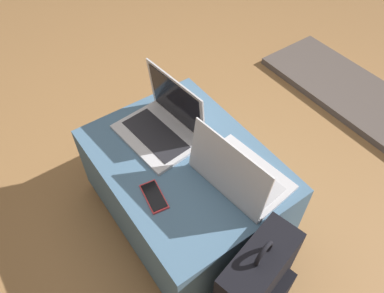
{
  "coord_description": "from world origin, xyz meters",
  "views": [
    {
      "loc": [
        0.83,
        -0.55,
        1.67
      ],
      "look_at": [
        0.02,
        0.03,
        0.51
      ],
      "focal_mm": 35.0,
      "sensor_mm": 36.0,
      "label": 1
    }
  ],
  "objects_px": {
    "cell_phone": "(154,196)",
    "backpack": "(255,286)",
    "laptop_near": "(163,124)",
    "laptop_far": "(238,173)"
  },
  "relations": [
    {
      "from": "cell_phone",
      "to": "backpack",
      "type": "relative_size",
      "value": 0.28
    },
    {
      "from": "laptop_far",
      "to": "backpack",
      "type": "distance_m",
      "value": 0.44
    },
    {
      "from": "laptop_far",
      "to": "backpack",
      "type": "relative_size",
      "value": 0.72
    },
    {
      "from": "laptop_near",
      "to": "cell_phone",
      "type": "relative_size",
      "value": 2.49
    },
    {
      "from": "laptop_near",
      "to": "cell_phone",
      "type": "distance_m",
      "value": 0.35
    },
    {
      "from": "laptop_near",
      "to": "cell_phone",
      "type": "height_order",
      "value": "laptop_near"
    },
    {
      "from": "backpack",
      "to": "laptop_far",
      "type": "bearing_deg",
      "value": 51.17
    },
    {
      "from": "cell_phone",
      "to": "backpack",
      "type": "distance_m",
      "value": 0.52
    },
    {
      "from": "laptop_near",
      "to": "backpack",
      "type": "xyz_separation_m",
      "value": [
        0.72,
        -0.06,
        -0.25
      ]
    },
    {
      "from": "laptop_far",
      "to": "backpack",
      "type": "xyz_separation_m",
      "value": [
        0.32,
        -0.15,
        -0.25
      ]
    }
  ]
}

